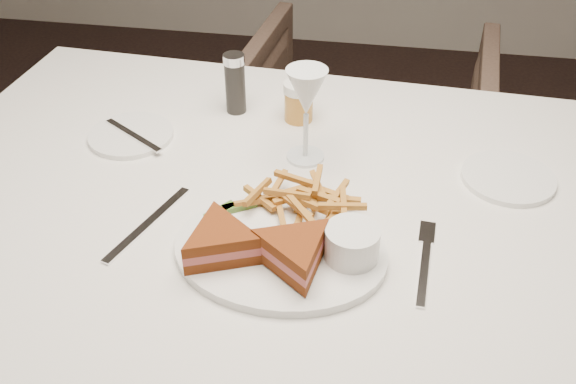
{
  "coord_description": "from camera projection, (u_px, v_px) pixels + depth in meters",
  "views": [
    {
      "loc": [
        0.11,
        -0.65,
        1.4
      ],
      "look_at": [
        -0.03,
        0.13,
        0.8
      ],
      "focal_mm": 40.0,
      "sensor_mm": 36.0,
      "label": 1
    }
  ],
  "objects": [
    {
      "name": "chair_far",
      "position": [
        361.0,
        141.0,
        1.93
      ],
      "size": [
        0.76,
        0.72,
        0.72
      ],
      "primitive_type": "imported",
      "rotation": [
        0.0,
        0.0,
        3.05
      ],
      "color": "#4D3A2F",
      "rests_on": "ground"
    },
    {
      "name": "table",
      "position": [
        292.0,
        344.0,
        1.3
      ],
      "size": [
        1.42,
        0.99,
        0.75
      ],
      "primitive_type": "cube",
      "rotation": [
        0.0,
        0.0,
        -0.06
      ],
      "color": "silver",
      "rests_on": "ground"
    },
    {
      "name": "table_setting",
      "position": [
        288.0,
        195.0,
        1.02
      ],
      "size": [
        0.85,
        0.6,
        0.18
      ],
      "color": "white",
      "rests_on": "table"
    }
  ]
}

